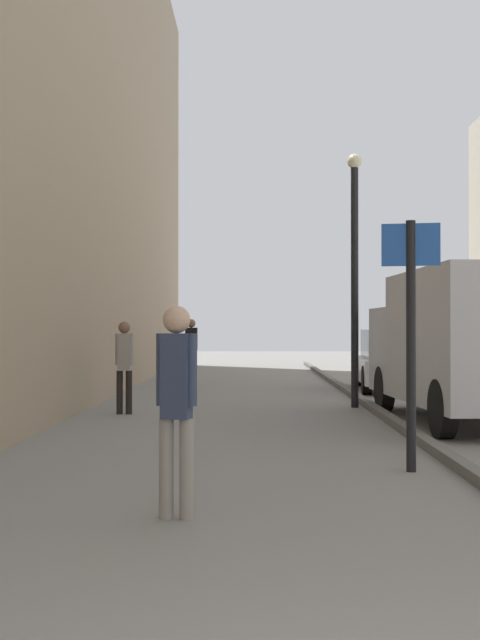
{
  "coord_description": "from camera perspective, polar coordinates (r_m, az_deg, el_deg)",
  "views": [
    {
      "loc": [
        -0.58,
        -2.08,
        1.48
      ],
      "look_at": [
        -0.75,
        9.51,
        1.6
      ],
      "focal_mm": 47.11,
      "sensor_mm": 36.0,
      "label": 1
    }
  ],
  "objects": [
    {
      "name": "ground_plane",
      "position": [
        14.17,
        3.21,
        -6.57
      ],
      "size": [
        80.0,
        80.0,
        0.0
      ],
      "primitive_type": "plane",
      "color": "gray"
    },
    {
      "name": "kerb_strip",
      "position": [
        14.32,
        9.58,
        -6.26
      ],
      "size": [
        0.16,
        40.0,
        0.12
      ],
      "primitive_type": "cube",
      "color": "#615F5B",
      "rests_on": "ground_plane"
    },
    {
      "name": "pedestrian_main_foreground",
      "position": [
        22.11,
        -3.33,
        -1.83
      ],
      "size": [
        0.33,
        0.25,
        1.72
      ],
      "rotation": [
        0.0,
        0.0,
        -0.29
      ],
      "color": "#2D3851",
      "rests_on": "ground_plane"
    },
    {
      "name": "pedestrian_mid_block",
      "position": [
        14.63,
        -7.86,
        -2.75
      ],
      "size": [
        0.32,
        0.21,
        1.6
      ],
      "rotation": [
        0.0,
        0.0,
        -0.02
      ],
      "color": "black",
      "rests_on": "ground_plane"
    },
    {
      "name": "pedestrian_far_crossing",
      "position": [
        6.58,
        -4.33,
        -5.15
      ],
      "size": [
        0.33,
        0.22,
        1.66
      ],
      "rotation": [
        0.0,
        0.0,
        2.94
      ],
      "color": "gray",
      "rests_on": "ground_plane"
    },
    {
      "name": "delivery_van",
      "position": [
        13.63,
        15.33,
        -1.45
      ],
      "size": [
        2.38,
        5.42,
        2.35
      ],
      "rotation": [
        0.0,
        0.0,
        0.05
      ],
      "color": "#B7B7BC",
      "rests_on": "ground_plane"
    },
    {
      "name": "parked_car",
      "position": [
        20.47,
        10.56,
        -2.71
      ],
      "size": [
        2.03,
        4.29,
        1.45
      ],
      "rotation": [
        0.0,
        0.0,
        -0.06
      ],
      "color": "#B7B7BC",
      "rests_on": "ground_plane"
    },
    {
      "name": "street_sign_post",
      "position": [
        8.86,
        11.53,
        -0.15
      ],
      "size": [
        0.6,
        0.13,
        2.6
      ],
      "rotation": [
        0.0,
        0.0,
        2.97
      ],
      "color": "black",
      "rests_on": "ground_plane"
    },
    {
      "name": "lamp_post",
      "position": [
        15.89,
        7.8,
        3.91
      ],
      "size": [
        0.28,
        0.28,
        4.76
      ],
      "color": "black",
      "rests_on": "ground_plane"
    }
  ]
}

